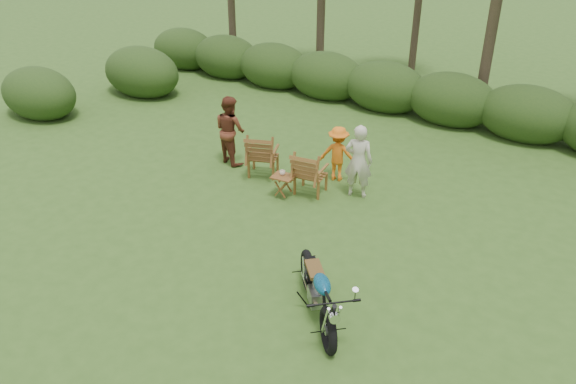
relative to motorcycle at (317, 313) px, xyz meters
The scene contains 9 objects.
ground 1.09m from the motorcycle, behind, with size 80.00×80.00×0.00m, color #31511B.
motorcycle is the anchor object (origin of this frame).
lawn_chair_right 3.92m from the motorcycle, 123.12° to the left, with size 0.69×0.69×1.00m, color brown, non-canonical shape.
lawn_chair_left 4.89m from the motorcycle, 135.59° to the left, with size 0.72×0.72×1.04m, color brown, non-canonical shape.
side_table 3.78m from the motorcycle, 132.00° to the left, with size 0.47×0.40×0.49m, color #5D3117, non-canonical shape.
cup 3.87m from the motorcycle, 132.11° to the left, with size 0.12×0.12×0.10m, color beige.
adult_a 3.92m from the motorcycle, 108.63° to the left, with size 0.59×0.38×1.61m, color beige.
adult_b 5.76m from the motorcycle, 141.90° to the left, with size 0.79×0.62×1.63m, color #5F2C1B.
child 4.58m from the motorcycle, 115.43° to the left, with size 0.81×0.47×1.26m, color orange.
Camera 1 is at (4.46, -5.86, 5.80)m, focal length 35.00 mm.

